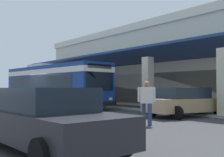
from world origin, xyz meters
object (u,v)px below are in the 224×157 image
at_px(transit_bus, 53,83).
at_px(pedestrian, 147,100).
at_px(parked_sedan_tan, 185,102).
at_px(parked_sedan_charcoal, 47,119).
at_px(potted_palm, 71,96).

height_order(transit_bus, pedestrian, transit_bus).
relative_size(parked_sedan_tan, pedestrian, 2.66).
relative_size(transit_bus, pedestrian, 6.55).
bearing_deg(parked_sedan_charcoal, transit_bus, 152.68).
distance_m(parked_sedan_tan, pedestrian, 4.07).
distance_m(parked_sedan_charcoal, potted_palm, 21.70).
bearing_deg(parked_sedan_charcoal, parked_sedan_tan, 107.67).
xyz_separation_m(transit_bus, pedestrian, (11.90, -1.98, -0.87)).
bearing_deg(parked_sedan_tan, pedestrian, -74.32).
xyz_separation_m(pedestrian, potted_palm, (-16.67, 6.36, -0.34)).
xyz_separation_m(transit_bus, parked_sedan_charcoal, (13.67, -7.06, -1.10)).
relative_size(parked_sedan_charcoal, pedestrian, 2.57).
height_order(pedestrian, potted_palm, potted_palm).
xyz_separation_m(parked_sedan_charcoal, pedestrian, (-1.77, 5.08, 0.23)).
bearing_deg(pedestrian, parked_sedan_charcoal, -70.83).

